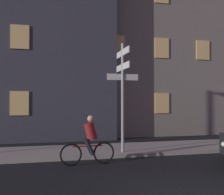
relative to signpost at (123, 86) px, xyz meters
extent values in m
cube|color=gray|center=(0.15, 0.94, -2.60)|extent=(40.00, 2.79, 0.14)
cylinder|color=gray|center=(0.00, 0.00, -0.45)|extent=(0.12, 0.12, 4.17)
cube|color=white|center=(0.00, 0.00, 1.29)|extent=(0.03, 1.62, 0.24)
cube|color=white|center=(0.00, 0.00, 0.74)|extent=(0.03, 1.66, 0.24)
cube|color=white|center=(0.00, 0.00, 0.34)|extent=(1.24, 0.03, 0.24)
sphere|color=#F9EFCC|center=(2.61, -2.53, -1.97)|extent=(0.16, 0.16, 0.16)
torus|color=black|center=(-2.12, -1.27, -2.31)|extent=(0.72, 0.10, 0.72)
torus|color=black|center=(-1.02, -1.20, -2.31)|extent=(0.72, 0.10, 0.72)
cylinder|color=red|center=(-1.57, -1.24, -2.06)|extent=(1.00, 0.11, 0.04)
cylinder|color=maroon|center=(-1.47, -1.23, -1.59)|extent=(0.47, 0.35, 0.61)
sphere|color=tan|center=(-1.47, -1.23, -1.17)|extent=(0.22, 0.22, 0.22)
cylinder|color=black|center=(-1.51, -1.33, -2.09)|extent=(0.35, 0.14, 0.55)
cylinder|color=black|center=(-1.52, -1.15, -2.09)|extent=(0.35, 0.14, 0.55)
cube|color=#383842|center=(-4.07, 9.20, 3.79)|extent=(10.07, 9.81, 12.93)
cube|color=#F2C672|center=(-4.07, 4.27, -0.67)|extent=(0.90, 0.06, 1.20)
cube|color=#F2C672|center=(-4.07, 4.27, 2.64)|extent=(0.90, 0.06, 1.20)
cube|color=slate|center=(6.78, 9.35, 7.12)|extent=(13.91, 8.36, 19.57)
cube|color=#F2C672|center=(3.99, 5.14, -0.67)|extent=(0.90, 0.06, 1.20)
cube|color=#F2C672|center=(1.21, 5.14, 2.64)|extent=(0.90, 0.06, 1.20)
cube|color=#F2C672|center=(3.99, 5.14, 2.64)|extent=(0.90, 0.06, 1.20)
cube|color=#F2C672|center=(6.78, 5.14, 2.64)|extent=(0.90, 0.06, 1.20)
camera|label=1|loc=(-3.09, -10.31, -0.65)|focal=44.91mm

